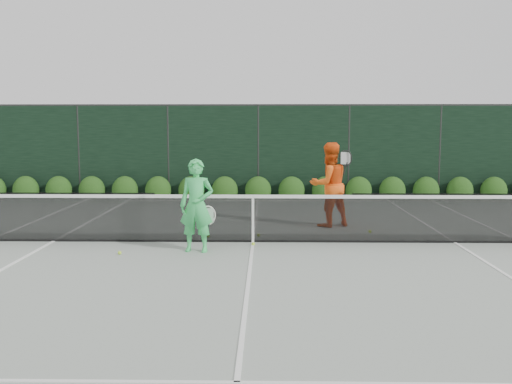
{
  "coord_description": "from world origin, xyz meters",
  "views": [
    {
      "loc": [
        0.27,
        -11.45,
        2.4
      ],
      "look_at": [
        0.06,
        0.3,
        1.0
      ],
      "focal_mm": 40.0,
      "sensor_mm": 36.0,
      "label": 1
    }
  ],
  "objects": [
    {
      "name": "player_woman",
      "position": [
        -1.04,
        -0.86,
        0.88
      ],
      "size": [
        0.69,
        0.49,
        1.76
      ],
      "rotation": [
        0.0,
        0.0,
        -0.12
      ],
      "color": "#3DD266",
      "rests_on": "ground"
    },
    {
      "name": "player_man",
      "position": [
        1.75,
        1.89,
        0.99
      ],
      "size": [
        1.18,
        1.07,
        1.98
      ],
      "rotation": [
        0.0,
        0.0,
        3.55
      ],
      "color": "#FF5C15",
      "rests_on": "ground"
    },
    {
      "name": "ground",
      "position": [
        0.0,
        0.0,
        0.0
      ],
      "size": [
        80.0,
        80.0,
        0.0
      ],
      "primitive_type": "plane",
      "color": "gray",
      "rests_on": "ground"
    },
    {
      "name": "hedge_row",
      "position": [
        -0.0,
        7.15,
        0.23
      ],
      "size": [
        31.66,
        0.65,
        0.94
      ],
      "color": "#16330E",
      "rests_on": "ground"
    },
    {
      "name": "windscreen_fence",
      "position": [
        0.0,
        -2.71,
        1.51
      ],
      "size": [
        32.0,
        21.07,
        3.06
      ],
      "color": "black",
      "rests_on": "ground"
    },
    {
      "name": "court_lines",
      "position": [
        0.0,
        0.0,
        0.01
      ],
      "size": [
        11.03,
        23.83,
        0.01
      ],
      "color": "white",
      "rests_on": "ground"
    },
    {
      "name": "tennis_net",
      "position": [
        -0.02,
        0.0,
        0.53
      ],
      "size": [
        12.9,
        0.1,
        1.07
      ],
      "color": "#113418",
      "rests_on": "ground"
    },
    {
      "name": "tennis_balls",
      "position": [
        -0.34,
        0.17,
        0.03
      ],
      "size": [
        5.09,
        2.29,
        0.07
      ],
      "color": "#C3F235",
      "rests_on": "ground"
    }
  ]
}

